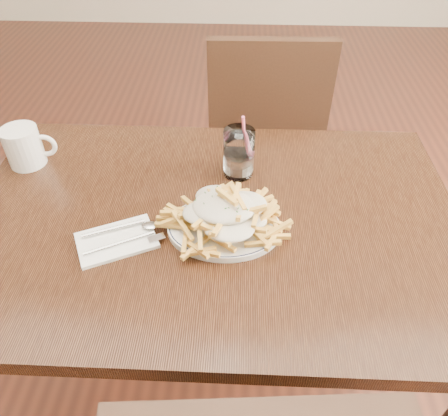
{
  "coord_description": "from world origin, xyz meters",
  "views": [
    {
      "loc": [
        0.06,
        -0.77,
        1.47
      ],
      "look_at": [
        0.03,
        -0.05,
        0.82
      ],
      "focal_mm": 35.0,
      "sensor_mm": 36.0,
      "label": 1
    }
  ],
  "objects_px": {
    "loaded_fries": "(224,211)",
    "fries_plate": "(224,228)",
    "table": "(213,238)",
    "water_glass": "(239,156)",
    "coffee_mug": "(25,147)",
    "chair_far": "(265,130)"
  },
  "relations": [
    {
      "from": "water_glass",
      "to": "coffee_mug",
      "type": "relative_size",
      "value": 1.3
    },
    {
      "from": "chair_far",
      "to": "table",
      "type": "bearing_deg",
      "value": -102.06
    },
    {
      "from": "loaded_fries",
      "to": "chair_far",
      "type": "bearing_deg",
      "value": 80.81
    },
    {
      "from": "chair_far",
      "to": "loaded_fries",
      "type": "bearing_deg",
      "value": -99.19
    },
    {
      "from": "coffee_mug",
      "to": "table",
      "type": "bearing_deg",
      "value": -20.36
    },
    {
      "from": "loaded_fries",
      "to": "water_glass",
      "type": "xyz_separation_m",
      "value": [
        0.03,
        0.22,
        -0.0
      ]
    },
    {
      "from": "table",
      "to": "chair_far",
      "type": "bearing_deg",
      "value": 77.94
    },
    {
      "from": "table",
      "to": "loaded_fries",
      "type": "relative_size",
      "value": 3.91
    },
    {
      "from": "coffee_mug",
      "to": "water_glass",
      "type": "bearing_deg",
      "value": -2.09
    },
    {
      "from": "chair_far",
      "to": "loaded_fries",
      "type": "distance_m",
      "value": 0.85
    },
    {
      "from": "chair_far",
      "to": "water_glass",
      "type": "relative_size",
      "value": 5.25
    },
    {
      "from": "loaded_fries",
      "to": "fries_plate",
      "type": "bearing_deg",
      "value": -63.43
    },
    {
      "from": "chair_far",
      "to": "water_glass",
      "type": "height_order",
      "value": "chair_far"
    },
    {
      "from": "table",
      "to": "water_glass",
      "type": "relative_size",
      "value": 6.72
    },
    {
      "from": "fries_plate",
      "to": "water_glass",
      "type": "bearing_deg",
      "value": 82.52
    },
    {
      "from": "table",
      "to": "water_glass",
      "type": "height_order",
      "value": "water_glass"
    },
    {
      "from": "chair_far",
      "to": "fries_plate",
      "type": "bearing_deg",
      "value": -99.19
    },
    {
      "from": "fries_plate",
      "to": "coffee_mug",
      "type": "relative_size",
      "value": 2.23
    },
    {
      "from": "table",
      "to": "water_glass",
      "type": "bearing_deg",
      "value": 70.82
    },
    {
      "from": "table",
      "to": "coffee_mug",
      "type": "distance_m",
      "value": 0.57
    },
    {
      "from": "coffee_mug",
      "to": "loaded_fries",
      "type": "bearing_deg",
      "value": -23.8
    },
    {
      "from": "water_glass",
      "to": "loaded_fries",
      "type": "bearing_deg",
      "value": -97.48
    }
  ]
}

